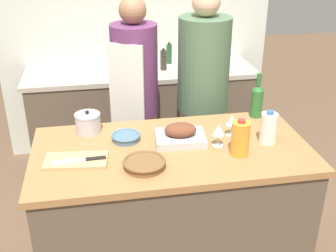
# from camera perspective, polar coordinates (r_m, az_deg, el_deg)

# --- Properties ---
(kitchen_island) EXTENTS (1.58, 0.80, 0.93)m
(kitchen_island) POSITION_cam_1_polar(r_m,az_deg,el_deg) (2.66, 0.47, -11.72)
(kitchen_island) COLOR brown
(kitchen_island) RESTS_ON ground_plane
(back_counter) EXTENTS (2.03, 0.60, 0.91)m
(back_counter) POSITION_cam_1_polar(r_m,az_deg,el_deg) (3.93, -3.52, 1.32)
(back_counter) COLOR brown
(back_counter) RESTS_ON ground_plane
(back_wall) EXTENTS (2.53, 0.10, 2.55)m
(back_wall) POSITION_cam_1_polar(r_m,az_deg,el_deg) (4.01, -4.47, 14.13)
(back_wall) COLOR silver
(back_wall) RESTS_ON ground_plane
(roasting_pan) EXTENTS (0.30, 0.24, 0.12)m
(roasting_pan) POSITION_cam_1_polar(r_m,az_deg,el_deg) (2.45, 1.68, -1.21)
(roasting_pan) COLOR #BCBCC1
(roasting_pan) RESTS_ON kitchen_island
(wicker_basket) EXTENTS (0.23, 0.23, 0.05)m
(wicker_basket) POSITION_cam_1_polar(r_m,az_deg,el_deg) (2.21, -3.22, -5.07)
(wicker_basket) COLOR brown
(wicker_basket) RESTS_ON kitchen_island
(cutting_board) EXTENTS (0.35, 0.21, 0.02)m
(cutting_board) POSITION_cam_1_polar(r_m,az_deg,el_deg) (2.31, -12.35, -4.60)
(cutting_board) COLOR tan
(cutting_board) RESTS_ON kitchen_island
(stock_pot) EXTENTS (0.16, 0.16, 0.14)m
(stock_pot) POSITION_cam_1_polar(r_m,az_deg,el_deg) (2.60, -10.79, 0.44)
(stock_pot) COLOR #B7B7BC
(stock_pot) RESTS_ON kitchen_island
(mixing_bowl) EXTENTS (0.17, 0.17, 0.04)m
(mixing_bowl) POSITION_cam_1_polar(r_m,az_deg,el_deg) (2.48, -5.72, -1.48)
(mixing_bowl) COLOR slate
(mixing_bowl) RESTS_ON kitchen_island
(juice_jug) EXTENTS (0.10, 0.10, 0.21)m
(juice_jug) POSITION_cam_1_polar(r_m,az_deg,el_deg) (2.33, 9.76, -1.64)
(juice_jug) COLOR orange
(juice_jug) RESTS_ON kitchen_island
(milk_jug) EXTENTS (0.10, 0.10, 0.20)m
(milk_jug) POSITION_cam_1_polar(r_m,az_deg,el_deg) (2.49, 13.47, -0.26)
(milk_jug) COLOR white
(milk_jug) RESTS_ON kitchen_island
(wine_bottle_green) EXTENTS (0.08, 0.08, 0.30)m
(wine_bottle_green) POSITION_cam_1_polar(r_m,az_deg,el_deg) (2.80, 11.96, 3.48)
(wine_bottle_green) COLOR #28662D
(wine_bottle_green) RESTS_ON kitchen_island
(wine_glass_left) EXTENTS (0.07, 0.07, 0.13)m
(wine_glass_left) POSITION_cam_1_polar(r_m,az_deg,el_deg) (2.53, 8.62, 0.72)
(wine_glass_left) COLOR silver
(wine_glass_left) RESTS_ON kitchen_island
(wine_glass_right) EXTENTS (0.07, 0.07, 0.13)m
(wine_glass_right) POSITION_cam_1_polar(r_m,az_deg,el_deg) (2.40, 6.87, -0.62)
(wine_glass_right) COLOR silver
(wine_glass_right) RESTS_ON kitchen_island
(knife_chef) EXTENTS (0.29, 0.04, 0.01)m
(knife_chef) POSITION_cam_1_polar(r_m,az_deg,el_deg) (2.29, -11.70, -4.53)
(knife_chef) COLOR #B7B7BC
(knife_chef) RESTS_ON cutting_board
(condiment_bottle_tall) EXTENTS (0.05, 0.05, 0.19)m
(condiment_bottle_tall) POSITION_cam_1_polar(r_m,az_deg,el_deg) (3.73, -0.62, 8.93)
(condiment_bottle_tall) COLOR #332D28
(condiment_bottle_tall) RESTS_ON back_counter
(condiment_bottle_short) EXTENTS (0.05, 0.05, 0.20)m
(condiment_bottle_short) POSITION_cam_1_polar(r_m,az_deg,el_deg) (3.91, 0.15, 9.76)
(condiment_bottle_short) COLOR #234C28
(condiment_bottle_short) RESTS_ON back_counter
(person_cook_aproned) EXTENTS (0.36, 0.38, 1.64)m
(person_cook_aproned) POSITION_cam_1_polar(r_m,az_deg,el_deg) (3.14, -4.43, 3.90)
(person_cook_aproned) COLOR beige
(person_cook_aproned) RESTS_ON ground_plane
(person_cook_guest) EXTENTS (0.37, 0.37, 1.70)m
(person_cook_guest) POSITION_cam_1_polar(r_m,az_deg,el_deg) (3.15, 4.72, 4.40)
(person_cook_guest) COLOR beige
(person_cook_guest) RESTS_ON ground_plane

